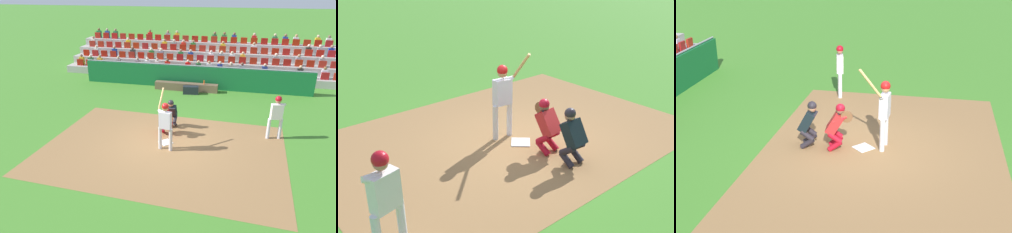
% 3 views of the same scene
% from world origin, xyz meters
% --- Properties ---
extents(ground_plane, '(160.00, 160.00, 0.00)m').
position_xyz_m(ground_plane, '(0.00, 0.00, 0.00)').
color(ground_plane, '#428129').
extents(infield_dirt_patch, '(8.96, 6.50, 0.01)m').
position_xyz_m(infield_dirt_patch, '(0.00, 0.50, 0.00)').
color(infield_dirt_patch, olive).
rests_on(infield_dirt_patch, ground_plane).
extents(home_plate_marker, '(0.62, 0.62, 0.02)m').
position_xyz_m(home_plate_marker, '(0.00, 0.00, 0.02)').
color(home_plate_marker, white).
rests_on(home_plate_marker, infield_dirt_patch).
extents(batter_at_plate, '(0.57, 0.80, 2.17)m').
position_xyz_m(batter_at_plate, '(-0.10, 0.50, 1.13)').
color(batter_at_plate, silver).
rests_on(batter_at_plate, ground_plane).
extents(catcher_crouching, '(0.49, 0.73, 1.26)m').
position_xyz_m(catcher_crouching, '(0.13, -0.67, 0.70)').
color(catcher_crouching, '#B20F20').
rests_on(catcher_crouching, ground_plane).
extents(home_plate_umpire, '(0.46, 0.49, 1.27)m').
position_xyz_m(home_plate_umpire, '(0.09, -1.41, 0.69)').
color(home_plate_umpire, '#252027').
rests_on(home_plate_umpire, ground_plane).
extents(on_deck_batter, '(0.60, 0.30, 1.76)m').
position_xyz_m(on_deck_batter, '(-4.02, -1.29, 1.07)').
color(on_deck_batter, silver).
rests_on(on_deck_batter, ground_plane).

